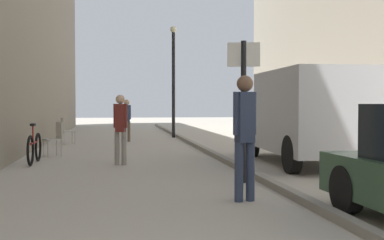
# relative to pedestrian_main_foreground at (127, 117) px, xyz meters

# --- Properties ---
(ground_plane) EXTENTS (80.00, 80.00, 0.00)m
(ground_plane) POSITION_rel_pedestrian_main_foreground_xyz_m (0.67, -5.88, -0.93)
(ground_plane) COLOR #A8A093
(kerb_strip) EXTENTS (0.16, 40.00, 0.12)m
(kerb_strip) POSITION_rel_pedestrian_main_foreground_xyz_m (2.25, -5.88, -0.87)
(kerb_strip) COLOR gray
(kerb_strip) RESTS_ON ground_plane
(pedestrian_main_foreground) EXTENTS (0.32, 0.21, 1.61)m
(pedestrian_main_foreground) POSITION_rel_pedestrian_main_foreground_xyz_m (0.00, 0.00, 0.00)
(pedestrian_main_foreground) COLOR brown
(pedestrian_main_foreground) RESTS_ON ground_plane
(pedestrian_mid_block) EXTENTS (0.32, 0.23, 1.67)m
(pedestrian_mid_block) POSITION_rel_pedestrian_main_foreground_xyz_m (-0.33, -7.50, 0.03)
(pedestrian_mid_block) COLOR gray
(pedestrian_mid_block) RESTS_ON ground_plane
(pedestrian_far_crossing) EXTENTS (0.37, 0.25, 1.87)m
(pedestrian_far_crossing) POSITION_rel_pedestrian_main_foreground_xyz_m (1.44, -12.39, 0.15)
(pedestrian_far_crossing) COLOR #2D3851
(pedestrian_far_crossing) RESTS_ON ground_plane
(delivery_van) EXTENTS (2.12, 5.03, 2.22)m
(delivery_van) POSITION_rel_pedestrian_main_foreground_xyz_m (4.11, -7.93, 0.27)
(delivery_van) COLOR #B7B7BC
(delivery_van) RESTS_ON ground_plane
(street_sign_post) EXTENTS (0.59, 0.16, 2.60)m
(street_sign_post) POSITION_rel_pedestrian_main_foreground_xyz_m (1.87, -10.62, 0.61)
(street_sign_post) COLOR black
(street_sign_post) RESTS_ON ground_plane
(lamp_post) EXTENTS (0.28, 0.28, 4.76)m
(lamp_post) POSITION_rel_pedestrian_main_foreground_xyz_m (2.04, 2.14, 1.79)
(lamp_post) COLOR black
(lamp_post) RESTS_ON ground_plane
(bicycle_leaning) EXTENTS (0.11, 1.77, 0.98)m
(bicycle_leaning) POSITION_rel_pedestrian_main_foreground_xyz_m (-2.39, -6.91, -0.55)
(bicycle_leaning) COLOR black
(bicycle_leaning) RESTS_ON ground_plane
(cafe_chair_near_window) EXTENTS (0.56, 0.56, 0.94)m
(cafe_chair_near_window) POSITION_rel_pedestrian_main_foreground_xyz_m (-2.19, -0.95, -0.39)
(cafe_chair_near_window) COLOR #B7B2A8
(cafe_chair_near_window) RESTS_ON ground_plane
(cafe_chair_by_doorway) EXTENTS (0.59, 0.59, 0.94)m
(cafe_chair_by_doorway) POSITION_rel_pedestrian_main_foreground_xyz_m (-2.08, -5.19, -0.39)
(cafe_chair_by_doorway) COLOR #B7B2A8
(cafe_chair_by_doorway) RESTS_ON ground_plane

